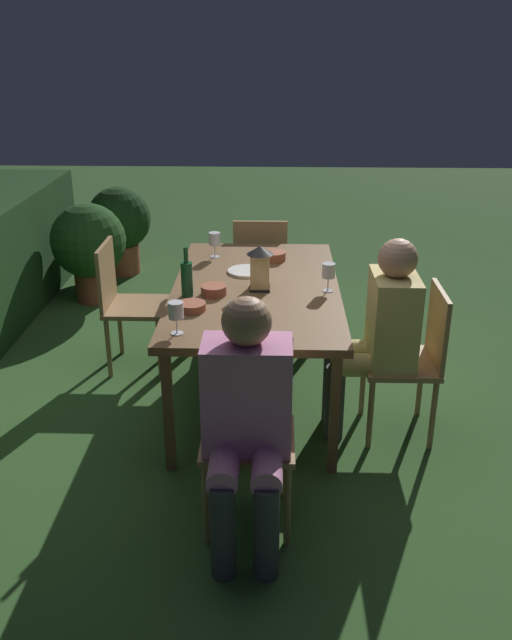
{
  "coord_description": "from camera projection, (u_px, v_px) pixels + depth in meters",
  "views": [
    {
      "loc": [
        -3.79,
        -0.12,
        2.13
      ],
      "look_at": [
        0.0,
        0.0,
        0.52
      ],
      "focal_mm": 37.99,
      "sensor_mm": 36.0,
      "label": 1
    }
  ],
  "objects": [
    {
      "name": "lantern_centerpiece",
      "position": [
        260.0,
        265.0,
        3.93
      ],
      "size": [
        0.15,
        0.15,
        0.27
      ],
      "color": "black",
      "rests_on": "dining_table"
    },
    {
      "name": "plate_b",
      "position": [
        245.0,
        306.0,
        3.72
      ],
      "size": [
        0.21,
        0.21,
        0.01
      ],
      "primitive_type": "cylinder",
      "color": "white",
      "rests_on": "dining_table"
    },
    {
      "name": "wine_glass_d",
      "position": [
        176.0,
        312.0,
        3.35
      ],
      "size": [
        0.08,
        0.08,
        0.17
      ],
      "color": "silver",
      "rests_on": "dining_table"
    },
    {
      "name": "bowl_salad",
      "position": [
        192.0,
        306.0,
        3.68
      ],
      "size": [
        0.15,
        0.15,
        0.04
      ],
      "color": "#9E5138",
      "rests_on": "dining_table"
    },
    {
      "name": "wine_glass_a",
      "position": [
        246.0,
        314.0,
        3.32
      ],
      "size": [
        0.08,
        0.08,
        0.17
      ],
      "color": "silver",
      "rests_on": "dining_table"
    },
    {
      "name": "bowl_olives",
      "position": [
        214.0,
        290.0,
        3.89
      ],
      "size": [
        0.15,
        0.15,
        0.05
      ],
      "color": "#9E5138",
      "rests_on": "dining_table"
    },
    {
      "name": "person_in_mustard",
      "position": [
        380.0,
        329.0,
        3.69
      ],
      "size": [
        0.38,
        0.47,
        1.15
      ],
      "color": "tan",
      "rests_on": "ground"
    },
    {
      "name": "potted_plant_corner",
      "position": [
        120.0,
        224.0,
        6.34
      ],
      "size": [
        0.59,
        0.59,
        0.83
      ],
      "color": "brown",
      "rests_on": "ground"
    },
    {
      "name": "green_bottle_on_table",
      "position": [
        187.0,
        278.0,
        3.84
      ],
      "size": [
        0.07,
        0.07,
        0.29
      ],
      "color": "#195128",
      "rests_on": "dining_table"
    },
    {
      "name": "dining_table",
      "position": [
        256.0,
        294.0,
        4.06
      ],
      "size": [
        1.76,
        0.99,
        0.74
      ],
      "color": "brown",
      "rests_on": "ground"
    },
    {
      "name": "chair_head_far",
      "position": [
        260.0,
        266.0,
        5.17
      ],
      "size": [
        0.4,
        0.42,
        0.87
      ],
      "color": "#937047",
      "rests_on": "ground"
    },
    {
      "name": "wine_glass_b",
      "position": [
        215.0,
        240.0,
        4.52
      ],
      "size": [
        0.08,
        0.08,
        0.17
      ],
      "color": "silver",
      "rests_on": "dining_table"
    },
    {
      "name": "chair_head_near",
      "position": [
        249.0,
        422.0,
        3.1
      ],
      "size": [
        0.4,
        0.42,
        0.87
      ],
      "color": "#937047",
      "rests_on": "ground"
    },
    {
      "name": "potted_plant_by_hedge",
      "position": [
        89.0,
        245.0,
        5.66
      ],
      "size": [
        0.62,
        0.62,
        0.84
      ],
      "color": "brown",
      "rests_on": "ground"
    },
    {
      "name": "chair_side_right_b",
      "position": [
        126.0,
        300.0,
        4.53
      ],
      "size": [
        0.42,
        0.4,
        0.87
      ],
      "color": "#937047",
      "rests_on": "ground"
    },
    {
      "name": "person_in_pink",
      "position": [
        246.0,
        416.0,
        2.86
      ],
      "size": [
        0.48,
        0.38,
        1.15
      ],
      "color": "#C675A3",
      "rests_on": "ground"
    },
    {
      "name": "wine_glass_c",
      "position": [
        329.0,
        272.0,
        3.91
      ],
      "size": [
        0.08,
        0.08,
        0.17
      ],
      "color": "silver",
      "rests_on": "dining_table"
    },
    {
      "name": "bowl_bread",
      "position": [
        274.0,
        256.0,
        4.48
      ],
      "size": [
        0.16,
        0.16,
        0.06
      ],
      "color": "#9E5138",
      "rests_on": "dining_table"
    },
    {
      "name": "ground_plane",
      "position": [
        256.0,
        394.0,
        4.33
      ],
      "size": [
        16.0,
        16.0,
        0.0
      ],
      "primitive_type": "plane",
      "color": "#2D5123"
    },
    {
      "name": "plate_a",
      "position": [
        247.0,
        271.0,
        4.27
      ],
      "size": [
        0.24,
        0.24,
        0.01
      ],
      "primitive_type": "cylinder",
      "color": "white",
      "rests_on": "dining_table"
    },
    {
      "name": "chair_side_left_a",
      "position": [
        413.0,
        355.0,
        3.75
      ],
      "size": [
        0.42,
        0.4,
        0.87
      ],
      "color": "#937047",
      "rests_on": "ground"
    }
  ]
}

